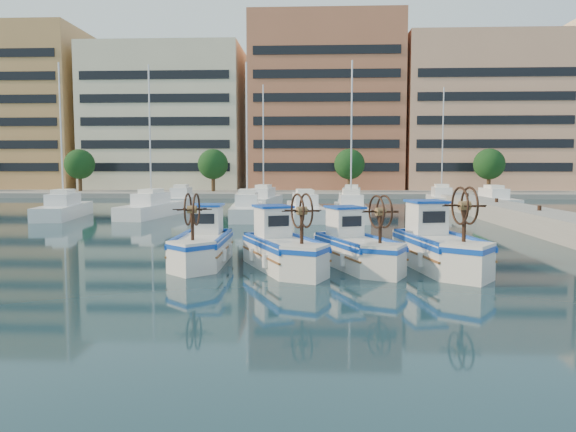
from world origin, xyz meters
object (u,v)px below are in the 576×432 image
at_px(fishing_boat_c, 356,246).
at_px(fishing_boat_d, 438,245).
at_px(fishing_boat_a, 203,243).
at_px(fishing_boat_b, 282,247).

xyz_separation_m(fishing_boat_c, fishing_boat_d, (3.08, -0.12, 0.09)).
height_order(fishing_boat_a, fishing_boat_c, fishing_boat_a).
distance_m(fishing_boat_a, fishing_boat_b, 3.39).
bearing_deg(fishing_boat_b, fishing_boat_c, -13.21).
xyz_separation_m(fishing_boat_a, fishing_boat_b, (3.23, -1.05, 0.01)).
bearing_deg(fishing_boat_d, fishing_boat_c, 167.38).
distance_m(fishing_boat_c, fishing_boat_d, 3.08).
height_order(fishing_boat_b, fishing_boat_c, fishing_boat_b).
relative_size(fishing_boat_a, fishing_boat_c, 0.98).
height_order(fishing_boat_a, fishing_boat_b, fishing_boat_b).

